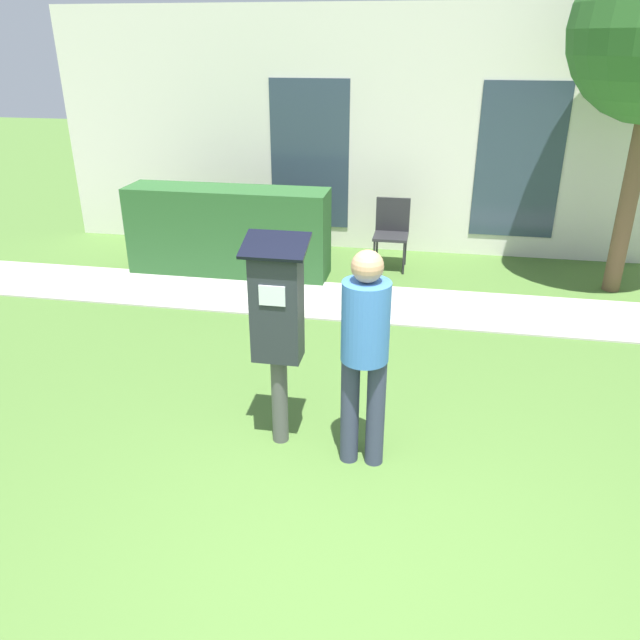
{
  "coord_description": "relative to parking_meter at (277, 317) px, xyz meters",
  "views": [
    {
      "loc": [
        0.34,
        -2.54,
        2.77
      ],
      "look_at": [
        -0.35,
        1.21,
        1.05
      ],
      "focal_mm": 35.0,
      "sensor_mm": 36.0,
      "label": 1
    }
  ],
  "objects": [
    {
      "name": "outdoor_chair_left",
      "position": [
        -0.88,
        4.3,
        -0.49
      ],
      "size": [
        0.44,
        0.44,
        0.9
      ],
      "rotation": [
        0.0,
        0.0,
        -0.24
      ],
      "color": "#262628",
      "rests_on": "ground"
    },
    {
      "name": "person_standing",
      "position": [
        0.63,
        -0.14,
        -0.09
      ],
      "size": [
        0.32,
        0.32,
        1.58
      ],
      "rotation": [
        0.0,
        0.0,
        0.65
      ],
      "color": "#333851",
      "rests_on": "ground"
    },
    {
      "name": "ground_plane",
      "position": [
        0.67,
        -1.28,
        -1.02
      ],
      "size": [
        40.0,
        40.0,
        0.0
      ],
      "primitive_type": "plane",
      "color": "#476B2D"
    },
    {
      "name": "hedge_row",
      "position": [
        -1.51,
        3.48,
        -0.47
      ],
      "size": [
        2.53,
        0.6,
        1.1
      ],
      "color": "#285628",
      "rests_on": "ground"
    },
    {
      "name": "sidewalk",
      "position": [
        0.67,
        2.76,
        -1.01
      ],
      "size": [
        12.0,
        1.1,
        0.02
      ],
      "color": "#B7B2A8",
      "rests_on": "ground"
    },
    {
      "name": "outdoor_chair_middle",
      "position": [
        0.49,
        4.1,
        -0.49
      ],
      "size": [
        0.44,
        0.44,
        0.9
      ],
      "rotation": [
        0.0,
        0.0,
        -0.06
      ],
      "color": "#262628",
      "rests_on": "ground"
    },
    {
      "name": "parking_meter",
      "position": [
        0.0,
        0.0,
        0.0
      ],
      "size": [
        0.44,
        0.31,
        1.59
      ],
      "color": "#4C4C4C",
      "rests_on": "ground"
    },
    {
      "name": "building_facade",
      "position": [
        0.67,
        4.94,
        0.58
      ],
      "size": [
        10.0,
        0.26,
        3.2
      ],
      "color": "silver",
      "rests_on": "ground"
    }
  ]
}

